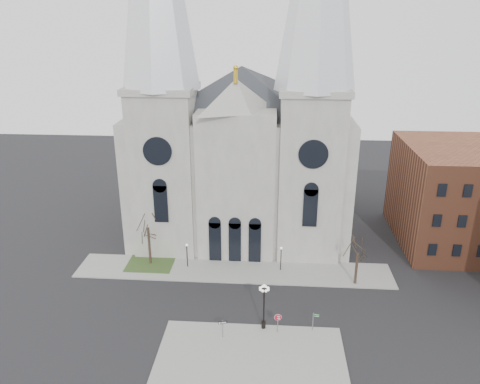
# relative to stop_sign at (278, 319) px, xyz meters

# --- Properties ---
(ground) EXTENTS (160.00, 160.00, 0.00)m
(ground) POSITION_rel_stop_sign_xyz_m (-5.56, 1.10, -1.73)
(ground) COLOR black
(ground) RESTS_ON ground
(sidewalk_near) EXTENTS (18.00, 10.00, 0.14)m
(sidewalk_near) POSITION_rel_stop_sign_xyz_m (-2.56, -3.90, -1.66)
(sidewalk_near) COLOR gray
(sidewalk_near) RESTS_ON ground
(sidewalk_far) EXTENTS (40.00, 6.00, 0.14)m
(sidewalk_far) POSITION_rel_stop_sign_xyz_m (-5.56, 12.10, -1.66)
(sidewalk_far) COLOR gray
(sidewalk_far) RESTS_ON ground
(grass_patch) EXTENTS (6.00, 5.00, 0.18)m
(grass_patch) POSITION_rel_stop_sign_xyz_m (-16.56, 13.10, -1.64)
(grass_patch) COLOR #364E21
(grass_patch) RESTS_ON ground
(cathedral) EXTENTS (33.00, 26.66, 54.00)m
(cathedral) POSITION_rel_stop_sign_xyz_m (-5.56, 23.96, 16.75)
(cathedral) COLOR gray
(cathedral) RESTS_ON ground
(bg_building_brick) EXTENTS (14.00, 18.00, 14.00)m
(bg_building_brick) POSITION_rel_stop_sign_xyz_m (24.44, 23.10, 5.27)
(bg_building_brick) COLOR brown
(bg_building_brick) RESTS_ON ground
(tree_left) EXTENTS (3.20, 3.20, 7.50)m
(tree_left) POSITION_rel_stop_sign_xyz_m (-16.56, 13.10, 3.85)
(tree_left) COLOR #2D2119
(tree_left) RESTS_ON ground
(tree_right) EXTENTS (3.20, 3.20, 6.00)m
(tree_right) POSITION_rel_stop_sign_xyz_m (9.44, 10.10, 2.74)
(tree_right) COLOR #2D2119
(tree_right) RESTS_ON ground
(ped_lamp_left) EXTENTS (0.32, 0.32, 3.26)m
(ped_lamp_left) POSITION_rel_stop_sign_xyz_m (-11.56, 12.60, 0.60)
(ped_lamp_left) COLOR black
(ped_lamp_left) RESTS_ON sidewalk_far
(ped_lamp_right) EXTENTS (0.32, 0.32, 3.26)m
(ped_lamp_right) POSITION_rel_stop_sign_xyz_m (0.44, 12.60, 0.60)
(ped_lamp_right) COLOR black
(ped_lamp_right) RESTS_ON sidewalk_far
(stop_sign) EXTENTS (0.77, 0.24, 2.20)m
(stop_sign) POSITION_rel_stop_sign_xyz_m (0.00, 0.00, 0.00)
(stop_sign) COLOR slate
(stop_sign) RESTS_ON sidewalk_near
(globe_lamp) EXTENTS (1.49, 1.49, 5.22)m
(globe_lamp) POSITION_rel_stop_sign_xyz_m (-1.46, 0.60, 1.69)
(globe_lamp) COLOR black
(globe_lamp) RESTS_ON sidewalk_near
(one_way_sign) EXTENTS (0.86, 0.31, 2.03)m
(one_way_sign) POSITION_rel_stop_sign_xyz_m (-5.52, -1.22, -0.20)
(one_way_sign) COLOR slate
(one_way_sign) RESTS_ON sidewalk_near
(street_name_sign) EXTENTS (0.66, 0.14, 2.08)m
(street_name_sign) POSITION_rel_stop_sign_xyz_m (3.68, 0.58, -0.35)
(street_name_sign) COLOR slate
(street_name_sign) RESTS_ON sidewalk_near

